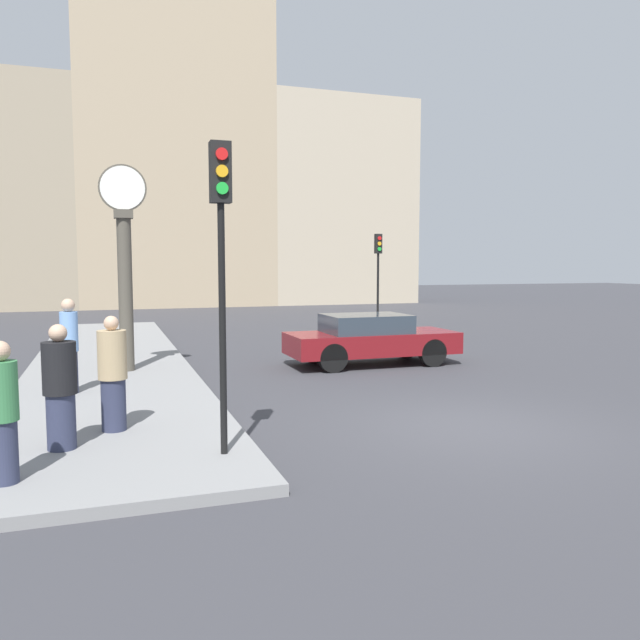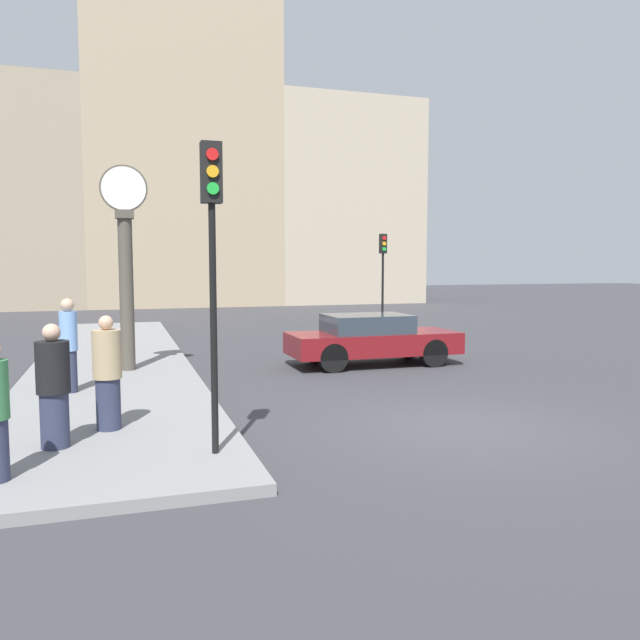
# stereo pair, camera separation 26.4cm
# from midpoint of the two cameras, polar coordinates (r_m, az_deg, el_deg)

# --- Properties ---
(ground_plane) EXTENTS (120.00, 120.00, 0.00)m
(ground_plane) POSITION_cam_midpoint_polar(r_m,az_deg,el_deg) (10.45, 12.61, -9.48)
(ground_plane) COLOR #38383D
(sidewalk_corner) EXTENTS (3.73, 20.76, 0.15)m
(sidewalk_corner) POSITION_cam_midpoint_polar(r_m,az_deg,el_deg) (17.17, -19.11, -3.65)
(sidewalk_corner) COLOR gray
(sidewalk_corner) RESTS_ON ground_plane
(building_row) EXTENTS (28.67, 5.00, 19.05)m
(building_row) POSITION_cam_midpoint_polar(r_m,az_deg,el_deg) (40.61, -11.68, 12.74)
(building_row) COLOR gray
(building_row) RESTS_ON ground_plane
(sedan_car) EXTENTS (4.38, 1.73, 1.32)m
(sedan_car) POSITION_cam_midpoint_polar(r_m,az_deg,el_deg) (16.19, 4.16, -1.71)
(sedan_car) COLOR maroon
(sedan_car) RESTS_ON ground_plane
(traffic_light_near) EXTENTS (0.26, 0.24, 4.00)m
(traffic_light_near) POSITION_cam_midpoint_polar(r_m,az_deg,el_deg) (8.08, -9.96, 7.77)
(traffic_light_near) COLOR black
(traffic_light_near) RESTS_ON sidewalk_corner
(traffic_light_far) EXTENTS (0.26, 0.24, 3.78)m
(traffic_light_far) POSITION_cam_midpoint_polar(r_m,az_deg,el_deg) (24.54, 5.03, 5.35)
(traffic_light_far) COLOR black
(traffic_light_far) RESTS_ON ground_plane
(street_clock) EXTENTS (1.06, 0.42, 4.72)m
(street_clock) POSITION_cam_midpoint_polar(r_m,az_deg,el_deg) (15.04, -17.90, 4.50)
(street_clock) COLOR #4C473D
(street_clock) RESTS_ON sidewalk_corner
(pedestrian_tan_coat) EXTENTS (0.42, 0.42, 1.71)m
(pedestrian_tan_coat) POSITION_cam_midpoint_polar(r_m,az_deg,el_deg) (9.78, -19.16, -4.72)
(pedestrian_tan_coat) COLOR #2D334C
(pedestrian_tan_coat) RESTS_ON sidewalk_corner
(pedestrian_green_hoodie) EXTENTS (0.35, 0.35, 1.62)m
(pedestrian_green_hoodie) POSITION_cam_midpoint_polar(r_m,az_deg,el_deg) (7.96, -27.91, -7.50)
(pedestrian_green_hoodie) COLOR #2D334C
(pedestrian_green_hoodie) RESTS_ON sidewalk_corner
(pedestrian_black_jacket) EXTENTS (0.44, 0.44, 1.68)m
(pedestrian_black_jacket) POSITION_cam_midpoint_polar(r_m,az_deg,el_deg) (9.07, -23.45, -5.76)
(pedestrian_black_jacket) COLOR #2D334C
(pedestrian_black_jacket) RESTS_ON sidewalk_corner
(pedestrian_blue_stripe) EXTENTS (0.33, 0.33, 1.82)m
(pedestrian_blue_stripe) POSITION_cam_midpoint_polar(r_m,az_deg,el_deg) (12.85, -22.48, -2.14)
(pedestrian_blue_stripe) COLOR #2D334C
(pedestrian_blue_stripe) RESTS_ON sidewalk_corner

